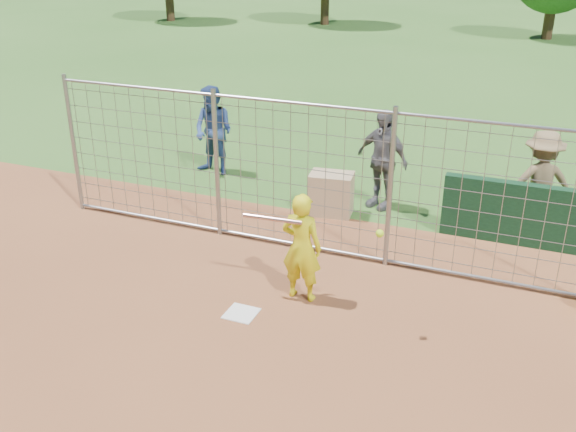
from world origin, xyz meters
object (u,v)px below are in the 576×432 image
at_px(batter, 302,247).
at_px(bystander_a, 214,131).
at_px(bystander_b, 382,159).
at_px(bystander_c, 540,183).
at_px(equipment_bin, 331,194).

xyz_separation_m(batter, bystander_a, (-3.67, 4.19, 0.15)).
relative_size(bystander_a, bystander_b, 1.00).
relative_size(bystander_c, equipment_bin, 2.33).
bearing_deg(bystander_c, equipment_bin, -10.12).
xyz_separation_m(bystander_a, bystander_b, (3.84, -0.44, -0.00)).
relative_size(bystander_b, bystander_c, 1.03).
distance_m(batter, equipment_bin, 3.15).
bearing_deg(equipment_bin, batter, -86.97).
height_order(bystander_a, bystander_b, bystander_a).
distance_m(batter, bystander_b, 3.76).
distance_m(bystander_a, bystander_b, 3.87).
bearing_deg(bystander_a, batter, -39.19).
relative_size(bystander_b, equipment_bin, 2.42).
distance_m(bystander_b, equipment_bin, 1.18).
relative_size(batter, equipment_bin, 2.05).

